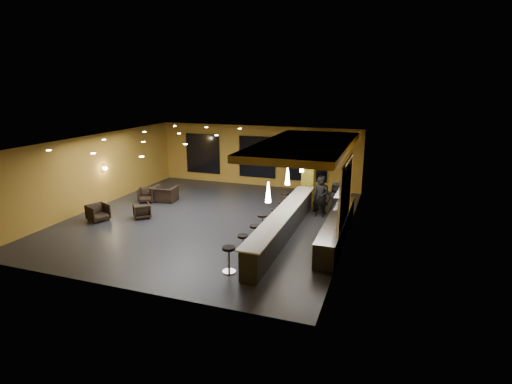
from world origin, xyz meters
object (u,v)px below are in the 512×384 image
(column, at_px, (309,170))
(pendant_2, at_px, (302,164))
(bar_stool_3, at_px, (262,221))
(armchair_d, at_px, (165,194))
(bar_stool_2, at_px, (255,232))
(bar_stool_4, at_px, (275,215))
(staff_a, at_px, (320,197))
(staff_b, at_px, (322,195))
(bar_stool_0, at_px, (229,256))
(staff_c, at_px, (335,200))
(armchair_b, at_px, (142,211))
(prep_counter, at_px, (337,228))
(bar_counter, at_px, (283,225))
(pendant_0, at_px, (268,192))
(armchair_a, at_px, (98,213))
(bar_stool_5, at_px, (282,208))
(pendant_1, at_px, (288,176))
(bar_stool_6, at_px, (285,199))
(armchair_c, at_px, (146,195))
(bar_stool_1, at_px, (243,243))

(column, bearing_deg, pendant_2, -90.00)
(bar_stool_3, bearing_deg, armchair_d, 156.70)
(column, height_order, armchair_d, column)
(bar_stool_2, relative_size, bar_stool_4, 1.10)
(staff_a, xyz_separation_m, bar_stool_3, (-1.81, -2.85, -0.41))
(staff_b, distance_m, bar_stool_4, 2.78)
(column, distance_m, bar_stool_4, 3.72)
(bar_stool_0, bearing_deg, pendant_2, 82.69)
(staff_c, bearing_deg, pendant_2, -154.38)
(armchair_b, height_order, bar_stool_4, bar_stool_4)
(prep_counter, height_order, bar_stool_2, prep_counter)
(bar_counter, bearing_deg, staff_a, 73.21)
(pendant_0, bearing_deg, prep_counter, 51.34)
(armchair_b, bearing_deg, armchair_a, -12.59)
(pendant_0, relative_size, bar_stool_3, 0.89)
(staff_b, bearing_deg, staff_c, -13.63)
(bar_stool_3, distance_m, bar_stool_4, 1.08)
(bar_stool_3, bearing_deg, pendant_2, 72.45)
(staff_a, relative_size, bar_stool_4, 2.55)
(armchair_a, height_order, bar_stool_5, armchair_a)
(staff_b, xyz_separation_m, bar_stool_3, (-1.80, -3.31, -0.39))
(bar_counter, height_order, armchair_d, bar_counter)
(bar_stool_3, bearing_deg, staff_a, 57.64)
(prep_counter, height_order, bar_stool_4, prep_counter)
(armchair_d, bearing_deg, bar_stool_5, 168.35)
(staff_b, xyz_separation_m, armchair_d, (-7.92, -0.68, -0.51))
(staff_b, bearing_deg, bar_stool_4, -114.69)
(pendant_1, distance_m, bar_stool_5, 2.63)
(staff_a, height_order, bar_stool_0, staff_a)
(staff_c, xyz_separation_m, bar_stool_0, (-2.39, -6.63, -0.25))
(bar_stool_3, height_order, bar_stool_6, bar_stool_6)
(armchair_c, xyz_separation_m, bar_stool_6, (6.97, 1.09, 0.16))
(bar_counter, xyz_separation_m, staff_c, (1.55, 3.15, 0.30))
(staff_c, height_order, armchair_a, staff_c)
(armchair_d, bearing_deg, staff_c, 175.88)
(pendant_1, height_order, bar_stool_0, pendant_1)
(armchair_a, distance_m, armchair_c, 3.17)
(pendant_2, distance_m, bar_stool_4, 2.71)
(bar_stool_0, bearing_deg, column, 84.12)
(bar_counter, relative_size, prep_counter, 1.33)
(armchair_c, relative_size, bar_stool_3, 1.00)
(staff_a, relative_size, bar_stool_1, 2.30)
(bar_stool_0, relative_size, bar_stool_1, 1.09)
(staff_c, xyz_separation_m, armchair_d, (-8.59, -0.38, -0.41))
(pendant_0, bearing_deg, staff_b, 80.72)
(armchair_c, height_order, bar_stool_3, bar_stool_3)
(pendant_2, xyz_separation_m, armchair_d, (-7.04, -0.24, -1.96))
(pendant_2, distance_m, armchair_b, 7.47)
(prep_counter, xyz_separation_m, armchair_b, (-8.60, -0.35, -0.10))
(bar_counter, bearing_deg, armchair_a, -174.44)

